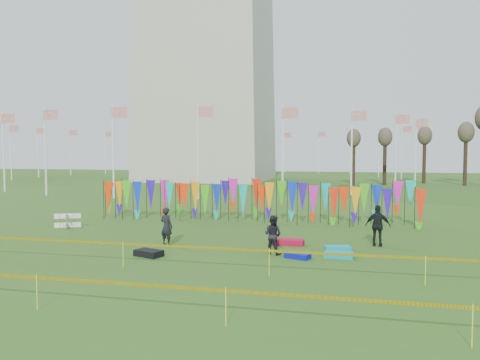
% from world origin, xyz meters
% --- Properties ---
extents(ground, '(160.00, 160.00, 0.00)m').
position_xyz_m(ground, '(0.00, 0.00, 0.00)').
color(ground, '#2A4C15').
rests_on(ground, ground).
extents(flagpole_ring, '(57.40, 56.16, 8.00)m').
position_xyz_m(flagpole_ring, '(-14.00, 48.00, 4.00)').
color(flagpole_ring, white).
rests_on(flagpole_ring, ground).
extents(banner_row, '(18.64, 0.64, 2.27)m').
position_xyz_m(banner_row, '(0.28, 9.38, 1.39)').
color(banner_row, black).
rests_on(banner_row, ground).
extents(caution_tape_near, '(26.00, 0.02, 0.90)m').
position_xyz_m(caution_tape_near, '(-0.22, -1.85, 0.78)').
color(caution_tape_near, yellow).
rests_on(caution_tape_near, ground).
extents(caution_tape_far, '(26.00, 0.02, 0.90)m').
position_xyz_m(caution_tape_far, '(-0.22, -6.29, 0.78)').
color(caution_tape_far, yellow).
rests_on(caution_tape_far, ground).
extents(box_kite, '(0.68, 0.68, 0.75)m').
position_xyz_m(box_kite, '(-8.74, 5.25, 0.38)').
color(box_kite, red).
rests_on(box_kite, ground).
extents(person_left, '(0.69, 0.59, 1.62)m').
position_xyz_m(person_left, '(-1.93, 2.07, 0.81)').
color(person_left, black).
rests_on(person_left, ground).
extents(person_mid, '(0.84, 0.68, 1.51)m').
position_xyz_m(person_mid, '(2.74, 1.40, 0.75)').
color(person_mid, black).
rests_on(person_mid, ground).
extents(person_right, '(1.09, 0.72, 1.74)m').
position_xyz_m(person_right, '(6.79, 3.90, 0.87)').
color(person_right, black).
rests_on(person_right, ground).
extents(kite_bag_turquoise, '(1.11, 0.63, 0.21)m').
position_xyz_m(kite_bag_turquoise, '(5.25, 1.33, 0.11)').
color(kite_bag_turquoise, '#0CA1B8').
rests_on(kite_bag_turquoise, ground).
extents(kite_bag_blue, '(1.03, 0.76, 0.19)m').
position_xyz_m(kite_bag_blue, '(3.75, 0.90, 0.10)').
color(kite_bag_blue, '#0B14B6').
rests_on(kite_bag_blue, ground).
extents(kite_bag_red, '(1.33, 0.64, 0.24)m').
position_xyz_m(kite_bag_red, '(3.10, 3.34, 0.12)').
color(kite_bag_red, '#BB0C2F').
rests_on(kite_bag_red, ground).
extents(kite_bag_black, '(1.18, 0.90, 0.24)m').
position_xyz_m(kite_bag_black, '(-1.79, -0.04, 0.12)').
color(kite_bag_black, black).
rests_on(kite_bag_black, ground).
extents(kite_bag_teal, '(1.09, 0.71, 0.19)m').
position_xyz_m(kite_bag_teal, '(5.17, 2.60, 0.10)').
color(kite_bag_teal, '#0EA7C7').
rests_on(kite_bag_teal, ground).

